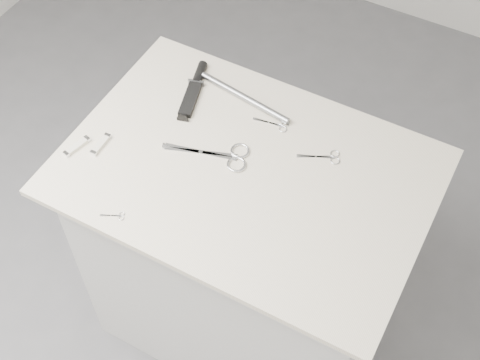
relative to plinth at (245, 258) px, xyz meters
The scene contains 11 objects.
ground 0.46m from the plinth, ahead, with size 4.00×4.00×0.01m, color slate.
plinth is the anchor object (origin of this frame).
display_board 0.46m from the plinth, ahead, with size 1.00×0.70×0.02m, color beige.
large_shears 0.48m from the plinth, 169.70° to the left, with size 0.24×0.13×0.01m.
embroidery_scissors_a 0.52m from the plinth, 39.76° to the left, with size 0.12×0.08×0.00m.
embroidery_scissors_b 0.51m from the plinth, 90.26° to the left, with size 0.11×0.05×0.00m.
tiny_scissors 0.60m from the plinth, 127.61° to the right, with size 0.06×0.04×0.00m.
sheathed_knife 0.59m from the plinth, 144.98° to the left, with size 0.09×0.22×0.03m.
pocket_knife_a 0.68m from the plinth, 161.12° to the right, with size 0.04×0.09×0.01m.
pocket_knife_b 0.63m from the plinth, 163.60° to the right, with size 0.02×0.08×0.01m.
metal_rail 0.55m from the plinth, 119.42° to the left, with size 0.02×0.02×0.31m, color gray.
Camera 1 is at (0.51, -0.99, 2.36)m, focal length 50.00 mm.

